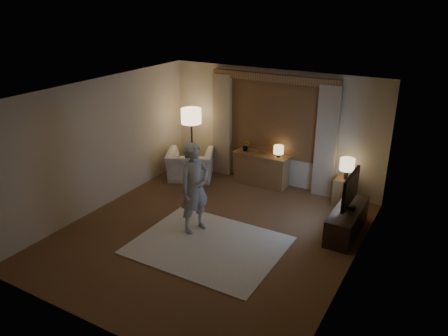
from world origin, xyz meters
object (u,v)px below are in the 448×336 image
Objects in this scene: sideboard at (261,170)px; side_table at (344,191)px; armchair at (190,165)px; person at (195,188)px; tv_stand at (347,221)px.

sideboard is 1.92m from side_table.
side_table is (1.92, -0.05, -0.07)m from sideboard.
armchair is 3.53m from side_table.
person is at bearing -93.47° from sideboard.
sideboard is 0.71× the size of person.
armchair is 2.48m from person.
person is (-2.07, -2.45, 0.58)m from side_table.
person is at bearing 100.39° from armchair.
side_table is at bearing 107.75° from tv_stand.
sideboard is 0.86× the size of tv_stand.
tv_stand is at bearing -43.82° from person.
tv_stand is at bearing 144.23° from armchair.
person is (-0.15, -2.50, 0.51)m from sideboard.
side_table is at bearing -21.56° from person.
sideboard reaches higher than tv_stand.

